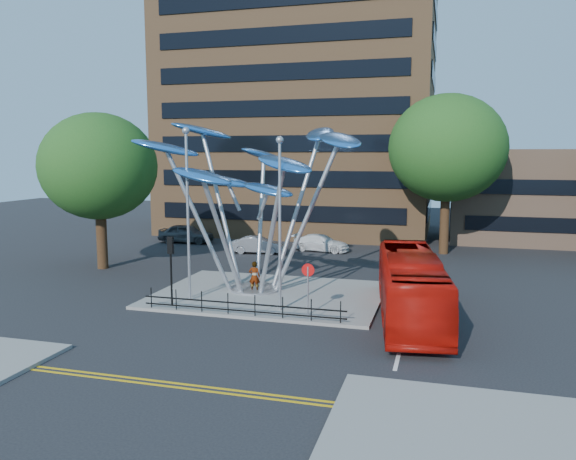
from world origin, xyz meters
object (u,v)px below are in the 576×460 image
(street_lamp_left, at_px, (188,199))
(leaf_sculpture, at_px, (254,168))
(pedestrian, at_px, (254,277))
(parked_car_mid, at_px, (258,245))
(street_lamp_right, at_px, (280,208))
(no_entry_sign_island, at_px, (308,280))
(parked_car_right, at_px, (321,243))
(red_bus, at_px, (411,286))
(traffic_light_island, at_px, (171,256))
(tree_left, at_px, (99,167))
(parked_car_left, at_px, (186,233))
(tree_right, at_px, (447,148))

(street_lamp_left, bearing_deg, leaf_sculpture, 52.60)
(pedestrian, height_order, parked_car_mid, pedestrian)
(street_lamp_right, height_order, pedestrian, street_lamp_right)
(leaf_sculpture, xyz_separation_m, pedestrian, (0.20, -0.61, -5.87))
(no_entry_sign_island, relative_size, parked_car_right, 0.55)
(pedestrian, distance_m, parked_car_mid, 12.82)
(red_bus, bearing_deg, street_lamp_right, 178.89)
(traffic_light_island, bearing_deg, no_entry_sign_island, 0.13)
(tree_left, xyz_separation_m, leaf_sculpture, (11.93, -3.32, 0.08))
(street_lamp_right, height_order, parked_car_left, street_lamp_right)
(parked_car_left, bearing_deg, street_lamp_right, -145.48)
(tree_right, relative_size, street_lamp_left, 1.38)
(tree_right, xyz_separation_m, parked_car_mid, (-13.82, -3.74, -7.38))
(leaf_sculpture, bearing_deg, red_bus, -18.87)
(traffic_light_island, bearing_deg, tree_right, 56.31)
(tree_left, height_order, parked_car_mid, tree_left)
(tree_right, height_order, traffic_light_island, tree_right)
(tree_left, height_order, parked_car_left, tree_left)
(traffic_light_island, distance_m, pedestrian, 5.02)
(street_lamp_right, xyz_separation_m, no_entry_sign_island, (1.50, -0.48, -3.28))
(leaf_sculpture, relative_size, street_lamp_left, 1.45)
(street_lamp_left, relative_size, street_lamp_right, 1.06)
(no_entry_sign_island, height_order, red_bus, red_bus)
(pedestrian, bearing_deg, tree_right, -128.66)
(traffic_light_island, bearing_deg, street_lamp_left, 63.43)
(tree_left, height_order, traffic_light_island, tree_left)
(red_bus, bearing_deg, traffic_light_island, 178.17)
(tree_right, height_order, red_bus, tree_right)
(red_bus, distance_m, parked_car_left, 26.80)
(street_lamp_left, height_order, street_lamp_right, street_lamp_left)
(parked_car_right, bearing_deg, parked_car_left, 93.75)
(tree_left, height_order, leaf_sculpture, tree_left)
(street_lamp_left, height_order, traffic_light_island, street_lamp_left)
(leaf_sculpture, xyz_separation_m, parked_car_right, (0.75, 13.86, -6.22))
(street_lamp_right, distance_m, pedestrian, 5.64)
(tree_left, distance_m, traffic_light_island, 12.44)
(street_lamp_right, height_order, parked_car_mid, street_lamp_right)
(pedestrian, bearing_deg, street_lamp_left, 37.38)
(leaf_sculpture, bearing_deg, street_lamp_left, -127.40)
(tree_right, distance_m, parked_car_left, 22.64)
(pedestrian, bearing_deg, red_bus, 157.59)
(street_lamp_left, distance_m, red_bus, 11.74)
(pedestrian, bearing_deg, no_entry_sign_island, 130.52)
(traffic_light_island, distance_m, no_entry_sign_island, 7.05)
(tree_left, bearing_deg, parked_car_right, 39.74)
(parked_car_left, height_order, parked_car_right, parked_car_left)
(leaf_sculpture, height_order, red_bus, leaf_sculpture)
(street_lamp_left, relative_size, parked_car_left, 1.86)
(traffic_light_island, relative_size, parked_car_mid, 0.86)
(pedestrian, bearing_deg, street_lamp_right, 120.72)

